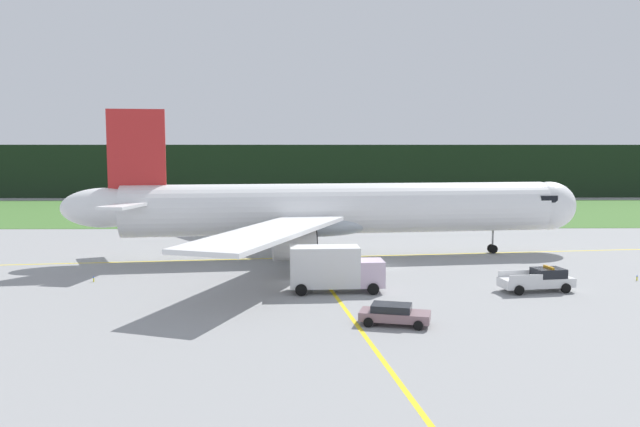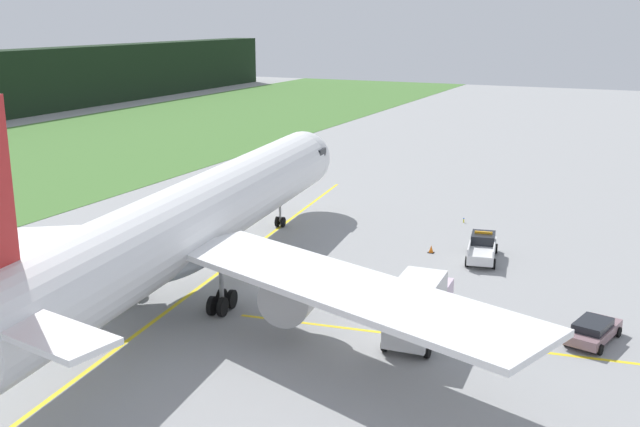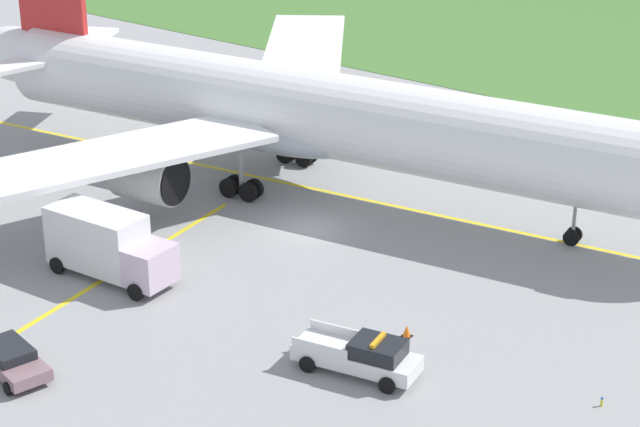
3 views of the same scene
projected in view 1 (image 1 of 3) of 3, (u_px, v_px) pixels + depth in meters
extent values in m
plane|color=gray|center=(378.00, 266.00, 60.00)|extent=(320.00, 320.00, 0.00)
cube|color=#447131|center=(347.00, 211.00, 111.88)|extent=(320.00, 48.35, 0.04)
cube|color=black|center=(339.00, 171.00, 146.06)|extent=(288.00, 6.90, 11.93)
cube|color=yellow|center=(340.00, 257.00, 64.97)|extent=(68.48, 9.34, 0.01)
cube|color=yellow|center=(353.00, 320.00, 41.01)|extent=(5.31, 37.96, 0.01)
cylinder|color=white|center=(340.00, 208.00, 64.47)|extent=(43.45, 10.72, 5.11)
ellipsoid|color=white|center=(549.00, 206.00, 67.70)|extent=(6.24, 5.81, 5.11)
ellipsoid|color=white|center=(104.00, 208.00, 61.12)|extent=(8.61, 4.87, 3.83)
ellipsoid|color=#B2BCC6|center=(319.00, 223.00, 64.30)|extent=(12.77, 6.92, 2.81)
cube|color=black|center=(538.00, 197.00, 67.43)|extent=(2.42, 5.05, 0.70)
cube|color=white|center=(256.00, 205.00, 75.65)|extent=(17.49, 21.97, 0.35)
cylinder|color=#A6A6A6|center=(278.00, 220.00, 72.68)|extent=(4.02, 3.42, 2.97)
cylinder|color=black|center=(294.00, 220.00, 72.95)|extent=(0.48, 2.73, 2.73)
cube|color=white|center=(270.00, 232.00, 51.14)|extent=(12.80, 23.39, 0.35)
cylinder|color=#A6A6A6|center=(294.00, 243.00, 55.05)|extent=(4.02, 3.42, 2.97)
cylinder|color=black|center=(315.00, 243.00, 55.32)|extent=(0.48, 2.73, 2.73)
cube|color=red|center=(137.00, 155.00, 61.06)|extent=(5.46, 1.15, 8.81)
cube|color=white|center=(138.00, 199.00, 64.97)|extent=(5.17, 7.17, 0.28)
cube|color=white|center=(127.00, 205.00, 57.93)|extent=(3.69, 7.09, 0.28)
cylinder|color=gray|center=(493.00, 238.00, 67.15)|extent=(0.20, 0.20, 2.41)
cylinder|color=black|center=(491.00, 248.00, 67.53)|extent=(0.92, 0.34, 0.90)
cylinder|color=black|center=(493.00, 249.00, 67.01)|extent=(0.92, 0.34, 0.90)
cylinder|color=gray|center=(306.00, 236.00, 67.61)|extent=(0.28, 0.28, 2.41)
cylinder|color=black|center=(313.00, 247.00, 67.48)|extent=(1.23, 0.45, 1.20)
cylinder|color=black|center=(312.00, 246.00, 68.17)|extent=(1.23, 0.45, 1.20)
cylinder|color=black|center=(300.00, 247.00, 67.28)|extent=(1.23, 0.45, 1.20)
cylinder|color=black|center=(299.00, 246.00, 67.97)|extent=(1.23, 0.45, 1.20)
cylinder|color=gray|center=(314.00, 245.00, 61.06)|extent=(0.28, 0.28, 2.41)
cylinder|color=black|center=(321.00, 256.00, 61.63)|extent=(1.23, 0.45, 1.20)
cylinder|color=black|center=(322.00, 258.00, 60.94)|extent=(1.23, 0.45, 1.20)
cylinder|color=black|center=(306.00, 257.00, 61.43)|extent=(1.23, 0.45, 1.20)
cylinder|color=black|center=(307.00, 258.00, 60.74)|extent=(1.23, 0.45, 1.20)
cube|color=silver|center=(536.00, 282.00, 49.11)|extent=(5.93, 2.86, 0.70)
cube|color=black|center=(549.00, 273.00, 49.23)|extent=(2.54, 2.12, 0.70)
cube|color=silver|center=(514.00, 273.00, 49.69)|extent=(2.70, 0.57, 0.45)
cube|color=silver|center=(526.00, 278.00, 47.92)|extent=(2.70, 0.57, 0.45)
cube|color=orange|center=(549.00, 267.00, 49.18)|extent=(0.43, 1.35, 0.16)
cylinder|color=black|center=(552.00, 283.00, 50.46)|extent=(0.79, 0.37, 0.76)
cylinder|color=black|center=(566.00, 288.00, 48.55)|extent=(0.79, 0.37, 0.76)
cylinder|color=black|center=(507.00, 285.00, 49.74)|extent=(0.79, 0.37, 0.76)
cylinder|color=black|center=(519.00, 290.00, 47.84)|extent=(0.79, 0.37, 0.76)
cube|color=silver|center=(371.00, 273.00, 49.08)|extent=(2.02, 2.50, 2.00)
cube|color=silver|center=(325.00, 266.00, 48.78)|extent=(5.42, 2.68, 3.09)
cylinder|color=#99999E|center=(338.00, 287.00, 49.02)|extent=(0.77, 0.14, 1.04)
cylinder|color=#99999E|center=(311.00, 288.00, 48.88)|extent=(0.77, 0.14, 1.04)
cylinder|color=black|center=(369.00, 282.00, 50.37)|extent=(0.91, 0.31, 0.90)
cylinder|color=black|center=(373.00, 289.00, 47.99)|extent=(0.91, 0.31, 0.90)
cylinder|color=black|center=(300.00, 283.00, 50.01)|extent=(0.91, 0.31, 0.90)
cylinder|color=black|center=(301.00, 290.00, 47.63)|extent=(0.91, 0.31, 0.90)
cube|color=slate|center=(395.00, 316.00, 39.81)|extent=(4.69, 2.85, 0.55)
cube|color=black|center=(391.00, 308.00, 39.81)|extent=(2.77, 2.17, 0.45)
cylinder|color=black|center=(421.00, 318.00, 40.40)|extent=(0.63, 0.32, 0.60)
cylinder|color=black|center=(418.00, 326.00, 38.57)|extent=(0.63, 0.32, 0.60)
cylinder|color=black|center=(373.00, 315.00, 41.10)|extent=(0.63, 0.32, 0.60)
cylinder|color=black|center=(368.00, 322.00, 39.27)|extent=(0.63, 0.32, 0.60)
cube|color=black|center=(520.00, 281.00, 53.16)|extent=(0.48, 0.48, 0.03)
cone|color=orange|center=(520.00, 277.00, 53.13)|extent=(0.37, 0.37, 0.57)
cylinder|color=yellow|center=(637.00, 279.00, 53.21)|extent=(0.10, 0.10, 0.33)
sphere|color=blue|center=(637.00, 276.00, 53.18)|extent=(0.12, 0.12, 0.12)
cylinder|color=yellow|center=(94.00, 280.00, 52.62)|extent=(0.10, 0.10, 0.34)
sphere|color=blue|center=(94.00, 277.00, 52.60)|extent=(0.12, 0.12, 0.12)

